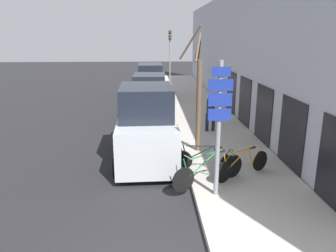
# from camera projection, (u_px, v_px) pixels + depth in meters

# --- Properties ---
(ground_plane) EXTENTS (80.00, 80.00, 0.00)m
(ground_plane) POSITION_uv_depth(u_px,v_px,m) (153.00, 123.00, 16.08)
(ground_plane) COLOR black
(sidewalk_curb) EXTENTS (3.20, 32.00, 0.15)m
(sidewalk_curb) POSITION_uv_depth(u_px,v_px,m) (198.00, 109.00, 18.88)
(sidewalk_curb) COLOR #ADA89E
(sidewalk_curb) RESTS_ON ground
(building_facade) EXTENTS (0.23, 32.00, 6.50)m
(building_facade) POSITION_uv_depth(u_px,v_px,m) (231.00, 53.00, 18.05)
(building_facade) COLOR #B2B7C1
(building_facade) RESTS_ON ground
(signpost) EXTENTS (0.59, 0.14, 3.46)m
(signpost) POSITION_uv_depth(u_px,v_px,m) (219.00, 124.00, 8.06)
(signpost) COLOR gray
(signpost) RESTS_ON sidewalk_curb
(bicycle_0) EXTENTS (2.14, 1.21, 0.95)m
(bicycle_0) POSITION_uv_depth(u_px,v_px,m) (209.00, 171.00, 9.03)
(bicycle_0) COLOR black
(bicycle_0) RESTS_ON sidewalk_curb
(bicycle_1) EXTENTS (1.86, 1.17, 0.86)m
(bicycle_1) POSITION_uv_depth(u_px,v_px,m) (243.00, 164.00, 9.56)
(bicycle_1) COLOR black
(bicycle_1) RESTS_ON sidewalk_curb
(bicycle_2) EXTENTS (2.00, 0.67, 0.85)m
(bicycle_2) POSITION_uv_depth(u_px,v_px,m) (206.00, 160.00, 9.90)
(bicycle_2) COLOR black
(bicycle_2) RESTS_ON sidewalk_curb
(parked_car_0) EXTENTS (2.16, 4.44, 2.60)m
(parked_car_0) POSITION_uv_depth(u_px,v_px,m) (146.00, 128.00, 11.02)
(parked_car_0) COLOR #B2B7BC
(parked_car_0) RESTS_ON ground
(parked_car_1) EXTENTS (2.01, 4.22, 2.31)m
(parked_car_1) POSITION_uv_depth(u_px,v_px,m) (150.00, 99.00, 16.60)
(parked_car_1) COLOR gray
(parked_car_1) RESTS_ON ground
(parked_car_2) EXTENTS (2.00, 4.82, 2.36)m
(parked_car_2) POSITION_uv_depth(u_px,v_px,m) (150.00, 83.00, 22.06)
(parked_car_2) COLOR black
(parked_car_2) RESTS_ON ground
(pedestrian_near) EXTENTS (0.42, 0.36, 1.60)m
(pedestrian_near) POSITION_uv_depth(u_px,v_px,m) (211.00, 110.00, 14.04)
(pedestrian_near) COLOR #1E2338
(pedestrian_near) RESTS_ON sidewalk_curb
(street_tree) EXTENTS (0.76, 2.16, 4.36)m
(street_tree) POSITION_uv_depth(u_px,v_px,m) (198.00, 95.00, 11.39)
(street_tree) COLOR brown
(street_tree) RESTS_ON sidewalk_curb
(traffic_light) EXTENTS (0.20, 0.30, 4.50)m
(traffic_light) POSITION_uv_depth(u_px,v_px,m) (170.00, 51.00, 24.24)
(traffic_light) COLOR gray
(traffic_light) RESTS_ON sidewalk_curb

